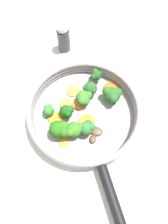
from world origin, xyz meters
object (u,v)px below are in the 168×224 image
at_px(broccoli_floret_3, 84,98).
at_px(broccoli_floret_8, 112,95).
at_px(mushroom_piece_1, 97,131).
at_px(carrot_slice_5, 73,91).
at_px(mushroom_piece_0, 93,139).
at_px(broccoli_floret_2, 74,130).
at_px(salt_shaker, 63,37).
at_px(carrot_slice_0, 79,103).
at_px(carrot_slice_1, 65,103).
at_px(broccoli_floret_6, 87,127).
at_px(carrot_slice_2, 87,122).
at_px(broccoli_floret_0, 96,75).
at_px(broccoli_floret_4, 60,129).
at_px(skillet, 84,115).
at_px(broccoli_floret_7, 67,112).
at_px(carrot_slice_6, 111,89).
at_px(broccoli_floret_5, 90,88).
at_px(carrot_slice_3, 55,118).
at_px(carrot_slice_4, 65,143).
at_px(broccoli_floret_1, 49,110).

xyz_separation_m(broccoli_floret_3, broccoli_floret_8, (0.06, 0.06, 0.00)).
bearing_deg(mushroom_piece_1, broccoli_floret_8, 102.76).
relative_size(carrot_slice_5, mushroom_piece_0, 1.64).
relative_size(broccoli_floret_2, salt_shaker, 0.47).
xyz_separation_m(carrot_slice_0, carrot_slice_1, (-0.03, -0.02, 0.00)).
distance_m(carrot_slice_1, broccoli_floret_2, 0.10).
bearing_deg(carrot_slice_0, salt_shaker, 139.85).
height_order(broccoli_floret_2, broccoli_floret_6, broccoli_floret_2).
xyz_separation_m(carrot_slice_2, broccoli_floret_0, (-0.06, 0.12, 0.02)).
xyz_separation_m(broccoli_floret_0, broccoli_floret_4, (0.02, -0.19, 0.01)).
bearing_deg(broccoli_floret_2, skillet, 103.89).
bearing_deg(skillet, broccoli_floret_4, -100.59).
bearing_deg(mushroom_piece_0, broccoli_floret_7, 171.57).
bearing_deg(carrot_slice_0, mushroom_piece_0, -32.91).
height_order(skillet, broccoli_floret_6, broccoli_floret_6).
height_order(carrot_slice_6, broccoli_floret_5, broccoli_floret_5).
relative_size(skillet, carrot_slice_3, 7.55).
relative_size(broccoli_floret_2, broccoli_floret_8, 0.97).
distance_m(broccoli_floret_3, broccoli_floret_7, 0.06).
bearing_deg(carrot_slice_5, mushroom_piece_0, -32.30).
bearing_deg(carrot_slice_4, broccoli_floret_1, 154.65).
height_order(skillet, carrot_slice_0, carrot_slice_0).
xyz_separation_m(carrot_slice_0, broccoli_floret_2, (0.05, -0.08, 0.03)).
xyz_separation_m(broccoli_floret_3, broccoli_floret_4, (0.01, -0.11, 0.01)).
distance_m(carrot_slice_6, salt_shaker, 0.22).
bearing_deg(carrot_slice_0, carrot_slice_6, 64.97).
relative_size(carrot_slice_3, salt_shaker, 0.36).
bearing_deg(broccoli_floret_5, broccoli_floret_2, -71.80).
distance_m(skillet, broccoli_floret_6, 0.07).
xyz_separation_m(broccoli_floret_3, broccoli_floret_6, (0.06, -0.06, 0.00)).
distance_m(carrot_slice_2, mushroom_piece_0, 0.05).
bearing_deg(broccoli_floret_7, broccoli_floret_6, -5.07).
bearing_deg(carrot_slice_3, mushroom_piece_0, 6.31).
height_order(broccoli_floret_4, mushroom_piece_0, broccoli_floret_4).
distance_m(broccoli_floret_1, broccoli_floret_8, 0.18).
bearing_deg(broccoli_floret_8, mushroom_piece_0, -77.18).
distance_m(carrot_slice_4, broccoli_floret_5, 0.16).
bearing_deg(carrot_slice_4, mushroom_piece_0, 44.06).
relative_size(carrot_slice_6, broccoli_floret_2, 0.88).
height_order(carrot_slice_3, broccoli_floret_1, broccoli_floret_1).
bearing_deg(carrot_slice_0, broccoli_floret_4, -80.65).
xyz_separation_m(broccoli_floret_2, broccoli_floret_4, (-0.03, -0.02, 0.00)).
bearing_deg(broccoli_floret_4, carrot_slice_4, -29.87).
bearing_deg(carrot_slice_4, carrot_slice_0, 110.00).
bearing_deg(mushroom_piece_1, broccoli_floret_2, -136.98).
bearing_deg(broccoli_floret_3, broccoli_floret_1, -123.59).
relative_size(carrot_slice_5, broccoli_floret_8, 0.73).
xyz_separation_m(broccoli_floret_3, salt_shaker, (-0.18, 0.13, 0.01)).
bearing_deg(broccoli_floret_6, salt_shaker, 140.49).
relative_size(carrot_slice_0, broccoli_floret_4, 0.67).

